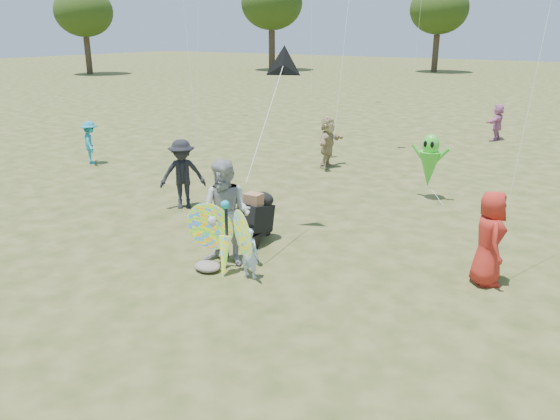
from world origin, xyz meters
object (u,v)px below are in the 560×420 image
at_px(adult_man, 226,214).
at_px(crowd_a, 489,238).
at_px(crowd_i, 90,142).
at_px(jogging_stroller, 257,214).
at_px(alien_kite, 429,163).
at_px(butterfly_kite, 225,239).
at_px(crowd_j, 497,122).
at_px(crowd_d, 328,142).
at_px(crowd_b, 183,174).
at_px(child_girl, 250,253).

relative_size(adult_man, crowd_a, 1.21).
distance_m(crowd_a, crowd_i, 13.56).
bearing_deg(adult_man, jogging_stroller, 85.30).
bearing_deg(crowd_i, alien_kite, -130.60).
bearing_deg(crowd_i, butterfly_kite, -167.84).
bearing_deg(butterfly_kite, crowd_i, 154.94).
bearing_deg(crowd_a, alien_kite, 2.09).
height_order(adult_man, crowd_a, adult_man).
height_order(crowd_i, butterfly_kite, butterfly_kite).
distance_m(crowd_j, jogging_stroller, 14.61).
height_order(adult_man, butterfly_kite, adult_man).
relative_size(crowd_a, crowd_d, 1.03).
relative_size(crowd_b, crowd_i, 1.22).
relative_size(crowd_a, crowd_i, 1.19).
relative_size(child_girl, crowd_i, 0.67).
height_order(crowd_b, crowd_j, crowd_b).
height_order(crowd_b, crowd_i, crowd_b).
relative_size(adult_man, crowd_i, 1.43).
bearing_deg(butterfly_kite, jogging_stroller, 105.80).
bearing_deg(crowd_i, jogging_stroller, -159.97).
bearing_deg(crowd_d, alien_kite, -115.92).
distance_m(crowd_d, jogging_stroller, 6.92).
xyz_separation_m(crowd_d, jogging_stroller, (1.93, -6.64, -0.21)).
bearing_deg(crowd_b, crowd_j, 29.42).
height_order(crowd_i, jogging_stroller, crowd_i).
xyz_separation_m(crowd_i, crowd_j, (10.41, 11.80, 0.01)).
bearing_deg(crowd_j, crowd_a, 19.55).
bearing_deg(butterfly_kite, crowd_b, 143.60).
xyz_separation_m(child_girl, crowd_a, (3.63, 2.15, 0.37)).
xyz_separation_m(crowd_b, jogging_stroller, (2.90, -0.87, -0.26)).
xyz_separation_m(crowd_b, crowd_d, (0.97, 5.77, -0.05)).
relative_size(crowd_i, crowd_j, 0.98).
bearing_deg(crowd_b, jogging_stroller, -59.03).
relative_size(crowd_d, jogging_stroller, 1.52).
relative_size(crowd_a, alien_kite, 0.98).
bearing_deg(crowd_i, crowd_a, -151.75).
bearing_deg(jogging_stroller, child_girl, -60.22).
height_order(child_girl, jogging_stroller, jogging_stroller).
xyz_separation_m(adult_man, crowd_a, (4.35, 1.89, -0.18)).
height_order(child_girl, crowd_d, crowd_d).
relative_size(crowd_j, jogging_stroller, 1.35).
xyz_separation_m(child_girl, jogging_stroller, (-0.94, 1.53, 0.13)).
relative_size(child_girl, crowd_d, 0.58).
relative_size(jogging_stroller, alien_kite, 0.63).
height_order(adult_man, crowd_i, adult_man).
bearing_deg(crowd_i, crowd_j, -94.19).
bearing_deg(adult_man, crowd_d, 90.58).
bearing_deg(child_girl, butterfly_kite, 1.53).
xyz_separation_m(crowd_b, alien_kite, (4.87, 4.19, 0.09)).
height_order(crowd_j, alien_kite, alien_kite).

